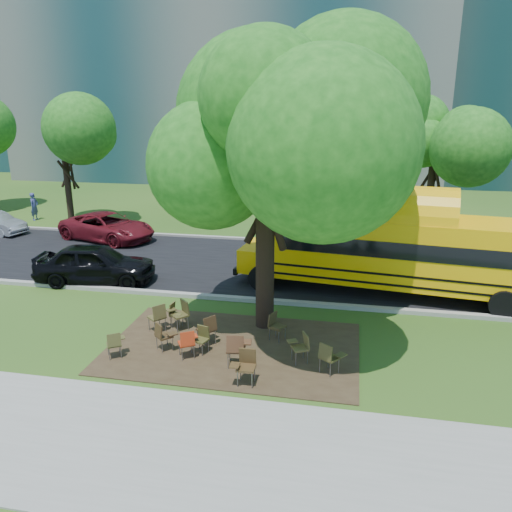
% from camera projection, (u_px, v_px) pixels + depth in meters
% --- Properties ---
extents(ground, '(160.00, 160.00, 0.00)m').
position_uv_depth(ground, '(204.00, 337.00, 14.77)').
color(ground, '#264C17').
rests_on(ground, ground).
extents(sidewalk, '(60.00, 4.00, 0.04)m').
position_uv_depth(sidewalk, '(133.00, 444.00, 10.06)').
color(sidewalk, gray).
rests_on(sidewalk, ground).
extents(dirt_patch, '(7.00, 4.50, 0.03)m').
position_uv_depth(dirt_patch, '(233.00, 347.00, 14.11)').
color(dirt_patch, '#382819').
rests_on(dirt_patch, ground).
extents(asphalt_road, '(80.00, 8.00, 0.04)m').
position_uv_depth(asphalt_road, '(252.00, 265.00, 21.34)').
color(asphalt_road, black).
rests_on(asphalt_road, ground).
extents(kerb_near, '(80.00, 0.25, 0.14)m').
position_uv_depth(kerb_near, '(229.00, 298.00, 17.57)').
color(kerb_near, gray).
rests_on(kerb_near, ground).
extents(kerb_far, '(80.00, 0.25, 0.14)m').
position_uv_depth(kerb_far, '(268.00, 240.00, 25.18)').
color(kerb_far, gray).
rests_on(kerb_far, ground).
extents(building_main, '(38.00, 16.00, 22.00)m').
position_uv_depth(building_main, '(230.00, 57.00, 46.90)').
color(building_main, slate).
rests_on(building_main, ground).
extents(bg_tree_0, '(5.20, 5.20, 7.18)m').
position_uv_depth(bg_tree_0, '(63.00, 143.00, 27.88)').
color(bg_tree_0, black).
rests_on(bg_tree_0, ground).
extents(bg_tree_2, '(4.80, 4.80, 6.62)m').
position_uv_depth(bg_tree_2, '(199.00, 148.00, 29.51)').
color(bg_tree_2, black).
rests_on(bg_tree_2, ground).
extents(bg_tree_3, '(5.60, 5.60, 7.84)m').
position_uv_depth(bg_tree_3, '(436.00, 138.00, 25.00)').
color(bg_tree_3, black).
rests_on(bg_tree_3, ground).
extents(main_tree, '(7.20, 7.20, 9.45)m').
position_uv_depth(main_tree, '(266.00, 133.00, 13.83)').
color(main_tree, black).
rests_on(main_tree, ground).
extents(school_bus, '(11.85, 3.98, 2.85)m').
position_uv_depth(school_bus, '(415.00, 252.00, 17.53)').
color(school_bus, '#FDB307').
rests_on(school_bus, ground).
extents(chair_0, '(0.51, 0.64, 0.77)m').
position_uv_depth(chair_0, '(115.00, 342.00, 13.39)').
color(chair_0, '#49461F').
rests_on(chair_0, ground).
extents(chair_1, '(0.71, 0.56, 0.83)m').
position_uv_depth(chair_1, '(163.00, 334.00, 13.79)').
color(chair_1, '#3E2B16').
rests_on(chair_1, ground).
extents(chair_2, '(0.56, 0.69, 0.84)m').
position_uv_depth(chair_2, '(188.00, 341.00, 13.37)').
color(chair_2, '#AD3012').
rests_on(chair_2, ground).
extents(chair_3, '(0.61, 0.48, 0.78)m').
position_uv_depth(chair_3, '(201.00, 337.00, 13.70)').
color(chair_3, '#46441E').
rests_on(chair_3, ground).
extents(chair_4, '(0.65, 0.64, 0.97)m').
position_uv_depth(chair_4, '(237.00, 347.00, 12.86)').
color(chair_4, '#51301D').
rests_on(chair_4, ground).
extents(chair_5, '(0.59, 0.54, 0.91)m').
position_uv_depth(chair_5, '(245.00, 363.00, 12.12)').
color(chair_5, '#473219').
rests_on(chair_5, ground).
extents(chair_6, '(0.67, 0.57, 0.83)m').
position_uv_depth(chair_6, '(301.00, 345.00, 13.17)').
color(chair_6, brown).
rests_on(chair_6, ground).
extents(chair_7, '(0.74, 0.59, 0.87)m').
position_uv_depth(chair_7, '(329.00, 356.00, 12.54)').
color(chair_7, '#413C1C').
rests_on(chair_7, ground).
extents(chair_8, '(0.62, 0.78, 0.91)m').
position_uv_depth(chair_8, '(158.00, 315.00, 14.94)').
color(chair_8, brown).
rests_on(chair_8, ground).
extents(chair_9, '(0.80, 0.63, 0.93)m').
position_uv_depth(chair_9, '(181.00, 312.00, 15.14)').
color(chair_9, '#47411F').
rests_on(chair_9, ground).
extents(chair_10, '(0.45, 0.54, 0.77)m').
position_uv_depth(chair_10, '(175.00, 312.00, 15.33)').
color(chair_10, '#4E4921').
rests_on(chair_10, ground).
extents(chair_11, '(0.62, 0.78, 0.91)m').
position_uv_depth(chair_11, '(208.00, 327.00, 14.11)').
color(chair_11, '#3F2A16').
rests_on(chair_11, ground).
extents(chair_12, '(0.55, 0.69, 0.85)m').
position_uv_depth(chair_12, '(275.00, 324.00, 14.40)').
color(chair_12, '#41371C').
rests_on(chair_12, ground).
extents(black_car, '(4.72, 2.46, 1.54)m').
position_uv_depth(black_car, '(95.00, 263.00, 19.13)').
color(black_car, black).
rests_on(black_car, ground).
extents(bg_car_red, '(5.50, 3.72, 1.40)m').
position_uv_depth(bg_car_red, '(107.00, 227.00, 25.23)').
color(bg_car_red, maroon).
rests_on(bg_car_red, ground).
extents(pedestrian_a, '(0.41, 0.61, 1.64)m').
position_uv_depth(pedestrian_a, '(34.00, 206.00, 29.75)').
color(pedestrian_a, '#383D7E').
rests_on(pedestrian_a, ground).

